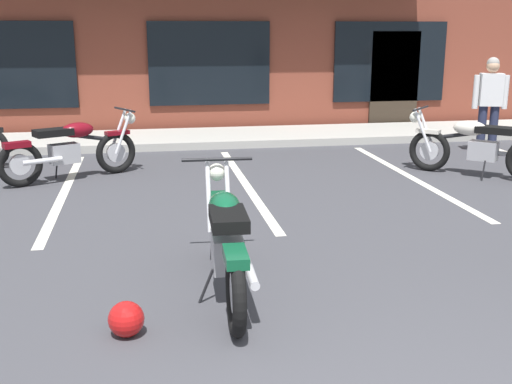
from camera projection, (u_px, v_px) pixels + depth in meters
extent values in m
plane|color=#3D3D42|center=(301.00, 265.00, 5.90)|extent=(80.00, 80.00, 0.00)
cube|color=#A8A59E|center=(216.00, 138.00, 12.42)|extent=(22.00, 1.80, 0.14)
cube|color=brown|center=(198.00, 33.00, 15.50)|extent=(14.76, 5.40, 4.10)
cube|color=black|center=(10.00, 65.00, 12.37)|extent=(2.52, 0.06, 1.70)
cube|color=black|center=(210.00, 64.00, 13.04)|extent=(2.52, 0.06, 1.70)
cube|color=black|center=(390.00, 62.00, 13.71)|extent=(2.52, 0.06, 1.70)
cube|color=#33281E|center=(394.00, 80.00, 13.83)|extent=(1.10, 0.06, 2.10)
cube|color=silver|center=(65.00, 191.00, 8.58)|extent=(0.12, 4.80, 0.01)
cube|color=silver|center=(245.00, 183.00, 9.00)|extent=(0.12, 4.80, 0.01)
cube|color=silver|center=(410.00, 177.00, 9.42)|extent=(0.12, 4.80, 0.01)
torus|color=black|center=(236.00, 293.00, 4.49)|extent=(0.13, 0.64, 0.64)
cylinder|color=#B7B7BC|center=(236.00, 293.00, 4.49)|extent=(0.07, 0.29, 0.29)
torus|color=black|center=(220.00, 231.00, 5.87)|extent=(0.13, 0.64, 0.64)
cylinder|color=#B7B7BC|center=(220.00, 231.00, 5.87)|extent=(0.07, 0.29, 0.29)
cylinder|color=silver|center=(209.00, 195.00, 5.87)|extent=(0.06, 0.33, 0.66)
cylinder|color=silver|center=(228.00, 194.00, 5.90)|extent=(0.06, 0.33, 0.66)
cylinder|color=black|center=(217.00, 159.00, 5.88)|extent=(0.66, 0.06, 0.03)
sphere|color=silver|center=(217.00, 172.00, 5.99)|extent=(0.18, 0.18, 0.17)
cube|color=#0F4C2D|center=(219.00, 198.00, 5.83)|extent=(0.15, 0.37, 0.06)
cube|color=#9E9EA3|center=(227.00, 252.00, 5.08)|extent=(0.26, 0.41, 0.28)
cylinder|color=silver|center=(250.00, 272.00, 4.76)|extent=(0.09, 0.55, 0.07)
cylinder|color=black|center=(225.00, 216.00, 5.21)|extent=(0.10, 0.94, 0.26)
ellipsoid|color=#0F4C2D|center=(224.00, 206.00, 5.21)|extent=(0.28, 0.49, 0.22)
cube|color=black|center=(229.00, 219.00, 4.87)|extent=(0.30, 0.53, 0.10)
cube|color=#0F4C2D|center=(236.00, 257.00, 4.40)|extent=(0.17, 0.37, 0.08)
cylinder|color=black|center=(206.00, 286.00, 5.06)|extent=(0.14, 0.03, 0.29)
torus|color=black|center=(429.00, 151.00, 9.74)|extent=(0.54, 0.51, 0.64)
cylinder|color=#B7B7BC|center=(429.00, 151.00, 9.74)|extent=(0.25, 0.24, 0.29)
cylinder|color=silver|center=(423.00, 130.00, 9.64)|extent=(0.27, 0.25, 0.66)
cylinder|color=silver|center=(426.00, 129.00, 9.79)|extent=(0.27, 0.25, 0.66)
cylinder|color=black|center=(421.00, 108.00, 9.67)|extent=(0.47, 0.51, 0.03)
sphere|color=silver|center=(415.00, 117.00, 9.75)|extent=(0.24, 0.24, 0.17)
cube|color=beige|center=(428.00, 131.00, 9.69)|extent=(0.36, 0.35, 0.06)
cube|color=#9E9EA3|center=(483.00, 151.00, 9.30)|extent=(0.46, 0.45, 0.28)
cylinder|color=silver|center=(511.00, 155.00, 9.23)|extent=(0.45, 0.43, 0.07)
cylinder|color=black|center=(471.00, 133.00, 9.35)|extent=(0.73, 0.69, 0.26)
ellipsoid|color=beige|center=(470.00, 128.00, 9.34)|extent=(0.53, 0.52, 0.22)
cube|color=black|center=(495.00, 130.00, 9.15)|extent=(0.57, 0.56, 0.10)
cylinder|color=black|center=(483.00, 171.00, 9.18)|extent=(0.11, 0.11, 0.29)
torus|color=black|center=(20.00, 164.00, 8.74)|extent=(0.61, 0.38, 0.64)
cylinder|color=#B7B7BC|center=(20.00, 164.00, 8.74)|extent=(0.28, 0.19, 0.29)
torus|color=black|center=(116.00, 153.00, 9.59)|extent=(0.61, 0.38, 0.64)
cylinder|color=#B7B7BC|center=(116.00, 153.00, 9.59)|extent=(0.28, 0.19, 0.29)
cylinder|color=silver|center=(118.00, 130.00, 9.64)|extent=(0.31, 0.19, 0.66)
cylinder|color=silver|center=(123.00, 132.00, 9.50)|extent=(0.31, 0.19, 0.66)
cylinder|color=black|center=(125.00, 110.00, 9.53)|extent=(0.33, 0.60, 0.03)
sphere|color=silver|center=(130.00, 118.00, 9.62)|extent=(0.23, 0.23, 0.17)
cube|color=maroon|center=(117.00, 133.00, 9.54)|extent=(0.38, 0.29, 0.06)
cube|color=#9E9EA3|center=(64.00, 153.00, 9.10)|extent=(0.47, 0.40, 0.28)
cylinder|color=silver|center=(43.00, 161.00, 8.78)|extent=(0.52, 0.32, 0.07)
cylinder|color=black|center=(77.00, 136.00, 9.16)|extent=(0.86, 0.49, 0.26)
ellipsoid|color=maroon|center=(77.00, 130.00, 9.15)|extent=(0.55, 0.45, 0.22)
cube|color=black|center=(53.00, 132.00, 8.93)|extent=(0.59, 0.49, 0.10)
cube|color=maroon|center=(17.00, 145.00, 8.66)|extent=(0.39, 0.31, 0.08)
cylinder|color=black|center=(57.00, 170.00, 9.26)|extent=(0.08, 0.13, 0.29)
cube|color=black|center=(492.00, 151.00, 11.18)|extent=(0.16, 0.26, 0.08)
cube|color=black|center=(480.00, 151.00, 11.19)|extent=(0.16, 0.26, 0.08)
cylinder|color=#232842|center=(493.00, 127.00, 11.11)|extent=(0.18, 0.18, 0.80)
cylinder|color=#232842|center=(482.00, 127.00, 11.13)|extent=(0.18, 0.18, 0.80)
cube|color=silver|center=(491.00, 90.00, 10.95)|extent=(0.42, 0.31, 0.56)
cylinder|color=silver|center=(505.00, 92.00, 10.94)|extent=(0.12, 0.12, 0.58)
cylinder|color=silver|center=(476.00, 92.00, 10.99)|extent=(0.12, 0.12, 0.58)
sphere|color=tan|center=(493.00, 66.00, 10.85)|extent=(0.27, 0.27, 0.22)
sphere|color=gray|center=(493.00, 63.00, 10.85)|extent=(0.26, 0.26, 0.21)
sphere|color=#B71414|center=(126.00, 319.00, 4.50)|extent=(0.26, 0.26, 0.26)
cube|color=black|center=(127.00, 314.00, 4.60)|extent=(0.18, 0.03, 0.09)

